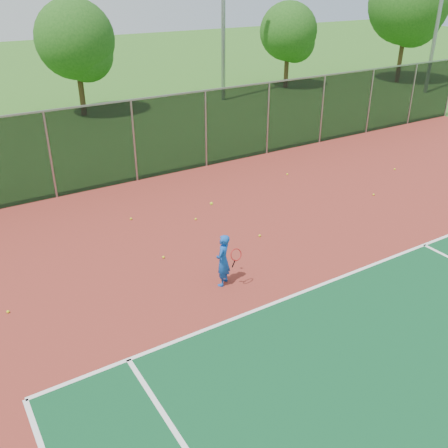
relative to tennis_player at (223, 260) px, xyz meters
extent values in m
cube|color=maroon|center=(3.93, -2.34, -0.70)|extent=(30.00, 20.00, 0.02)
cube|color=white|center=(5.93, -1.34, -0.68)|extent=(22.00, 0.10, 0.00)
cube|color=black|center=(3.93, 7.66, 0.81)|extent=(30.00, 0.04, 3.00)
cube|color=gray|center=(3.93, 7.66, 2.31)|extent=(30.00, 0.06, 0.06)
imported|color=#134DB5|center=(0.00, 0.00, -0.01)|extent=(0.59, 0.56, 1.37)
cylinder|color=black|center=(0.15, -0.25, -0.02)|extent=(0.03, 0.15, 0.27)
torus|color=#A51414|center=(0.15, -0.35, 0.28)|extent=(0.30, 0.13, 0.29)
sphere|color=#CFDE19|center=(-0.25, 0.10, 1.54)|extent=(0.07, 0.07, 0.07)
sphere|color=#CFDE19|center=(-0.56, 4.62, -0.65)|extent=(0.07, 0.07, 0.07)
sphere|color=#CFDE19|center=(10.03, 3.32, -0.65)|extent=(0.07, 0.07, 0.07)
sphere|color=#CFDE19|center=(6.06, 5.11, -0.65)|extent=(0.07, 0.07, 0.07)
sphere|color=#CFDE19|center=(1.16, 3.53, -0.65)|extent=(0.07, 0.07, 0.07)
sphere|color=#CFDE19|center=(-4.82, 1.57, -0.65)|extent=(0.07, 0.07, 0.07)
sphere|color=#CFDE19|center=(7.39, 1.95, -0.65)|extent=(0.07, 0.07, 0.07)
sphere|color=#CFDE19|center=(2.23, 1.56, -0.65)|extent=(0.07, 0.07, 0.07)
sphere|color=#CFDE19|center=(-0.73, 1.92, -0.65)|extent=(0.07, 0.07, 0.07)
cylinder|color=#392514|center=(2.30, 18.28, 0.44)|extent=(0.30, 0.30, 2.29)
sphere|color=#1B4913|center=(2.30, 18.28, 3.23)|extent=(4.07, 4.07, 4.07)
sphere|color=#1B4913|center=(2.70, 17.98, 2.47)|extent=(2.80, 2.80, 2.80)
cylinder|color=#392514|center=(16.31, 18.32, 0.34)|extent=(0.30, 0.30, 2.10)
sphere|color=#1B4913|center=(16.31, 18.32, 2.90)|extent=(3.73, 3.73, 3.73)
sphere|color=#1B4913|center=(16.71, 18.02, 2.20)|extent=(2.56, 2.56, 2.56)
cylinder|color=#392514|center=(24.32, 15.65, 0.79)|extent=(0.30, 0.30, 3.01)
sphere|color=#1B4913|center=(24.32, 15.65, 4.47)|extent=(5.34, 5.34, 5.34)
sphere|color=#1B4913|center=(24.72, 15.35, 3.47)|extent=(3.67, 3.67, 3.67)
camera|label=1|loc=(-5.50, -8.92, 6.26)|focal=40.00mm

